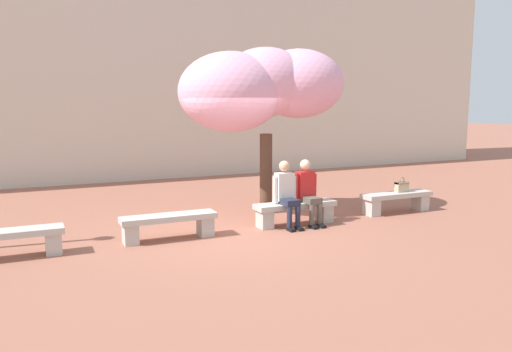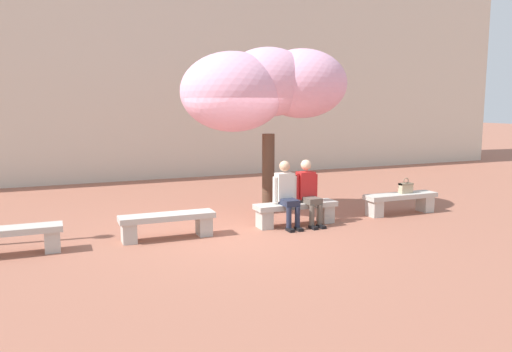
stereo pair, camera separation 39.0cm
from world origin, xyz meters
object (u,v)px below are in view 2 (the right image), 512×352
Objects in this scene: person_seated_left at (286,192)px; person_seated_right at (308,190)px; stone_bench_west_end at (6,237)px; stone_bench_near_east at (401,200)px; handbag at (406,187)px; stone_bench_center at (296,210)px; cherry_tree_main at (264,87)px; stone_bench_near_west at (167,222)px.

person_seated_left is 0.48m from person_seated_right.
stone_bench_west_end is 1.00× the size of stone_bench_near_east.
stone_bench_west_end is 5.00× the size of handbag.
stone_bench_center is at bearing 180.00° from stone_bench_near_east.
cherry_tree_main is (5.03, 1.27, 2.43)m from stone_bench_west_end.
person_seated_right is at bearing -1.09° from stone_bench_near_west.
stone_bench_center is at bearing -179.66° from handbag.
cherry_tree_main is at bearing 156.16° from handbag.
stone_bench_center is 1.31× the size of person_seated_right.
person_seated_left reaches higher than stone_bench_center.
stone_bench_near_west is (2.57, 0.00, 0.00)m from stone_bench_west_end.
cherry_tree_main reaches higher than stone_bench_center.
stone_bench_near_east is at bearing 0.00° from stone_bench_near_west.
stone_bench_near_west is at bearing -179.83° from handbag.
person_seated_left is at bearing -1.31° from stone_bench_near_west.
stone_bench_near_east is 0.46× the size of cherry_tree_main.
person_seated_left is 2.43m from cherry_tree_main.
handbag is at bearing 1.61° from person_seated_right.
person_seated_left is (-0.24, -0.05, 0.40)m from stone_bench_center.
stone_bench_center is 2.57m from stone_bench_near_east.
stone_bench_center is (5.15, 0.00, 0.00)m from stone_bench_west_end.
stone_bench_center is 1.00× the size of stone_bench_near_east.
handbag reaches higher than stone_bench_near_east.
stone_bench_center is at bearing 0.00° from stone_bench_west_end.
cherry_tree_main reaches higher than person_seated_right.
stone_bench_near_east is (2.57, 0.00, 0.00)m from stone_bench_center.
stone_bench_center is 5.00× the size of handbag.
stone_bench_near_east is (7.72, 0.00, 0.00)m from stone_bench_west_end.
stone_bench_near_east is (5.15, 0.00, 0.00)m from stone_bench_near_west.
handbag is at bearing 0.12° from stone_bench_west_end.
person_seated_right is (-2.33, -0.05, 0.40)m from stone_bench_near_east.
person_seated_left reaches higher than stone_bench_west_end.
person_seated_left is 2.96m from handbag.
stone_bench_west_end is 1.31× the size of person_seated_left.
stone_bench_center is (2.57, 0.00, 0.00)m from stone_bench_near_west.
stone_bench_west_end is at bearing 179.38° from person_seated_left.
handbag is at bearing 1.35° from person_seated_left.
person_seated_right reaches higher than stone_bench_center.
person_seated_right reaches higher than stone_bench_west_end.
stone_bench_near_east is 0.31m from handbag.
cherry_tree_main reaches higher than person_seated_left.
stone_bench_center is at bearing 12.64° from person_seated_left.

